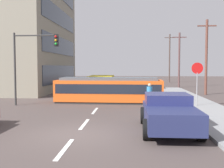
{
  "coord_description": "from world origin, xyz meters",
  "views": [
    {
      "loc": [
        2.15,
        -10.91,
        2.74
      ],
      "look_at": [
        0.89,
        8.69,
        1.51
      ],
      "focal_mm": 44.26,
      "sensor_mm": 36.0,
      "label": 1
    }
  ],
  "objects_px": {
    "pedestrian_crossing": "(150,94)",
    "traffic_light_mast": "(32,54)",
    "city_bus": "(101,83)",
    "stop_sign": "(197,75)",
    "streetcar_tram": "(109,90)",
    "utility_pole_distant": "(170,57)",
    "utility_pole_far": "(179,59)",
    "pickup_truck_parked": "(169,112)",
    "utility_pole_mid": "(206,56)"
  },
  "relations": [
    {
      "from": "pedestrian_crossing",
      "to": "pickup_truck_parked",
      "type": "bearing_deg",
      "value": -86.62
    },
    {
      "from": "utility_pole_mid",
      "to": "city_bus",
      "type": "bearing_deg",
      "value": 168.8
    },
    {
      "from": "stop_sign",
      "to": "utility_pole_mid",
      "type": "bearing_deg",
      "value": 71.37
    },
    {
      "from": "utility_pole_far",
      "to": "utility_pole_distant",
      "type": "height_order",
      "value": "utility_pole_distant"
    },
    {
      "from": "pickup_truck_parked",
      "to": "traffic_light_mast",
      "type": "distance_m",
      "value": 11.52
    },
    {
      "from": "utility_pole_distant",
      "to": "pickup_truck_parked",
      "type": "bearing_deg",
      "value": -98.08
    },
    {
      "from": "city_bus",
      "to": "stop_sign",
      "type": "bearing_deg",
      "value": -54.75
    },
    {
      "from": "streetcar_tram",
      "to": "pickup_truck_parked",
      "type": "bearing_deg",
      "value": -70.72
    },
    {
      "from": "streetcar_tram",
      "to": "stop_sign",
      "type": "height_order",
      "value": "stop_sign"
    },
    {
      "from": "utility_pole_mid",
      "to": "streetcar_tram",
      "type": "bearing_deg",
      "value": -144.41
    },
    {
      "from": "city_bus",
      "to": "pedestrian_crossing",
      "type": "height_order",
      "value": "city_bus"
    },
    {
      "from": "pickup_truck_parked",
      "to": "stop_sign",
      "type": "bearing_deg",
      "value": 67.86
    },
    {
      "from": "city_bus",
      "to": "utility_pole_distant",
      "type": "bearing_deg",
      "value": 62.95
    },
    {
      "from": "pedestrian_crossing",
      "to": "utility_pole_far",
      "type": "bearing_deg",
      "value": 74.66
    },
    {
      "from": "pickup_truck_parked",
      "to": "utility_pole_far",
      "type": "relative_size",
      "value": 0.7
    },
    {
      "from": "traffic_light_mast",
      "to": "utility_pole_distant",
      "type": "xyz_separation_m",
      "value": [
        13.8,
        30.05,
        0.78
      ]
    },
    {
      "from": "pedestrian_crossing",
      "to": "traffic_light_mast",
      "type": "height_order",
      "value": "traffic_light_mast"
    },
    {
      "from": "streetcar_tram",
      "to": "pedestrian_crossing",
      "type": "xyz_separation_m",
      "value": [
        2.86,
        -3.05,
        -0.05
      ]
    },
    {
      "from": "streetcar_tram",
      "to": "traffic_light_mast",
      "type": "height_order",
      "value": "traffic_light_mast"
    },
    {
      "from": "pedestrian_crossing",
      "to": "utility_pole_far",
      "type": "relative_size",
      "value": 0.23
    },
    {
      "from": "pedestrian_crossing",
      "to": "streetcar_tram",
      "type": "bearing_deg",
      "value": 133.17
    },
    {
      "from": "utility_pole_mid",
      "to": "pedestrian_crossing",
      "type": "bearing_deg",
      "value": -122.88
    },
    {
      "from": "city_bus",
      "to": "utility_pole_far",
      "type": "distance_m",
      "value": 12.33
    },
    {
      "from": "stop_sign",
      "to": "utility_pole_far",
      "type": "bearing_deg",
      "value": 83.8
    },
    {
      "from": "pickup_truck_parked",
      "to": "traffic_light_mast",
      "type": "xyz_separation_m",
      "value": [
        -8.5,
        7.24,
        2.81
      ]
    },
    {
      "from": "traffic_light_mast",
      "to": "utility_pole_far",
      "type": "relative_size",
      "value": 0.71
    },
    {
      "from": "traffic_light_mast",
      "to": "utility_pole_far",
      "type": "height_order",
      "value": "utility_pole_far"
    },
    {
      "from": "traffic_light_mast",
      "to": "utility_pole_far",
      "type": "xyz_separation_m",
      "value": [
        13.32,
        17.81,
        0.16
      ]
    },
    {
      "from": "streetcar_tram",
      "to": "utility_pole_distant",
      "type": "distance_m",
      "value": 29.54
    },
    {
      "from": "pedestrian_crossing",
      "to": "utility_pole_mid",
      "type": "height_order",
      "value": "utility_pole_mid"
    },
    {
      "from": "streetcar_tram",
      "to": "utility_pole_far",
      "type": "distance_m",
      "value": 17.98
    },
    {
      "from": "pickup_truck_parked",
      "to": "utility_pole_distant",
      "type": "distance_m",
      "value": 37.84
    },
    {
      "from": "utility_pole_distant",
      "to": "stop_sign",
      "type": "bearing_deg",
      "value": -94.6
    },
    {
      "from": "pickup_truck_parked",
      "to": "utility_pole_mid",
      "type": "xyz_separation_m",
      "value": [
        5.76,
        15.65,
        3.02
      ]
    },
    {
      "from": "stop_sign",
      "to": "utility_pole_far",
      "type": "distance_m",
      "value": 18.21
    },
    {
      "from": "city_bus",
      "to": "utility_pole_distant",
      "type": "height_order",
      "value": "utility_pole_distant"
    },
    {
      "from": "utility_pole_mid",
      "to": "stop_sign",
      "type": "bearing_deg",
      "value": -108.63
    },
    {
      "from": "city_bus",
      "to": "pedestrian_crossing",
      "type": "relative_size",
      "value": 3.03
    },
    {
      "from": "streetcar_tram",
      "to": "utility_pole_distant",
      "type": "bearing_deg",
      "value": 73.13
    },
    {
      "from": "pedestrian_crossing",
      "to": "utility_pole_mid",
      "type": "relative_size",
      "value": 0.23
    },
    {
      "from": "city_bus",
      "to": "stop_sign",
      "type": "relative_size",
      "value": 1.75
    },
    {
      "from": "stop_sign",
      "to": "traffic_light_mast",
      "type": "distance_m",
      "value": 11.45
    },
    {
      "from": "utility_pole_mid",
      "to": "utility_pole_distant",
      "type": "height_order",
      "value": "utility_pole_distant"
    },
    {
      "from": "pickup_truck_parked",
      "to": "utility_pole_far",
      "type": "height_order",
      "value": "utility_pole_far"
    },
    {
      "from": "pedestrian_crossing",
      "to": "traffic_light_mast",
      "type": "distance_m",
      "value": 8.63
    },
    {
      "from": "city_bus",
      "to": "stop_sign",
      "type": "distance_m",
      "value": 13.15
    },
    {
      "from": "streetcar_tram",
      "to": "stop_sign",
      "type": "bearing_deg",
      "value": -19.82
    },
    {
      "from": "traffic_light_mast",
      "to": "utility_pole_mid",
      "type": "xyz_separation_m",
      "value": [
        14.27,
        8.4,
        0.21
      ]
    },
    {
      "from": "pickup_truck_parked",
      "to": "utility_pole_distant",
      "type": "height_order",
      "value": "utility_pole_distant"
    },
    {
      "from": "city_bus",
      "to": "utility_pole_far",
      "type": "bearing_deg",
      "value": 37.61
    }
  ]
}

